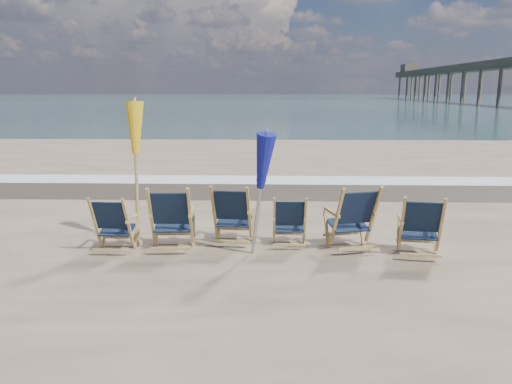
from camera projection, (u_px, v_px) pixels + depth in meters
ocean at (272, 99)px, 131.65m from camera, size 400.00×400.00×0.00m
surf_foam at (263, 180)px, 14.50m from camera, size 200.00×1.40×0.01m
wet_sand_strip at (262, 190)px, 13.03m from camera, size 200.00×2.60×0.00m
beach_chair_0 at (128, 225)px, 7.88m from camera, size 0.64×0.71×0.96m
beach_chair_1 at (190, 219)px, 7.95m from camera, size 0.75×0.83×1.11m
beach_chair_2 at (249, 216)px, 8.27m from camera, size 0.75×0.82×1.06m
beach_chair_3 at (305, 222)px, 8.18m from camera, size 0.58×0.65×0.90m
beach_chair_4 at (373, 218)px, 8.02m from camera, size 0.90×0.96×1.12m
beach_chair_5 at (441, 228)px, 7.59m from camera, size 0.76×0.83×1.03m
umbrella_yellow at (134, 136)px, 8.12m from camera, size 0.30×0.30×2.38m
umbrella_blue at (259, 165)px, 7.55m from camera, size 0.30×0.30×1.98m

